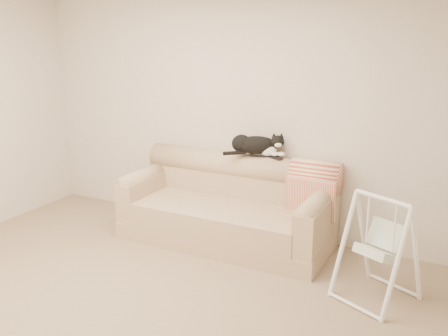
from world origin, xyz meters
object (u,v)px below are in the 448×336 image
object	(u,v)px
remote_a	(259,155)
remote_b	(275,157)
sofa	(228,208)
baby_swing	(379,248)
tuxedo_cat	(256,145)

from	to	relation	value
remote_a	remote_b	distance (m)	0.19
sofa	baby_swing	xyz separation A→B (m)	(1.65, -0.52, 0.10)
remote_b	tuxedo_cat	size ratio (longest dim) A/B	0.29
baby_swing	sofa	bearing A→B (deg)	162.41
baby_swing	remote_b	bearing A→B (deg)	148.48
remote_a	tuxedo_cat	world-z (taller)	tuxedo_cat
remote_b	baby_swing	size ratio (longest dim) A/B	0.19
remote_b	sofa	bearing A→B (deg)	-152.33
sofa	remote_a	xyz separation A→B (m)	(0.24, 0.23, 0.56)
sofa	remote_b	world-z (taller)	remote_b
sofa	remote_b	bearing A→B (deg)	27.67
tuxedo_cat	baby_swing	xyz separation A→B (m)	(1.44, -0.75, -0.57)
remote_a	tuxedo_cat	xyz separation A→B (m)	(-0.03, 0.00, 0.11)
sofa	tuxedo_cat	distance (m)	0.74
remote_b	baby_swing	xyz separation A→B (m)	(1.22, -0.75, -0.46)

